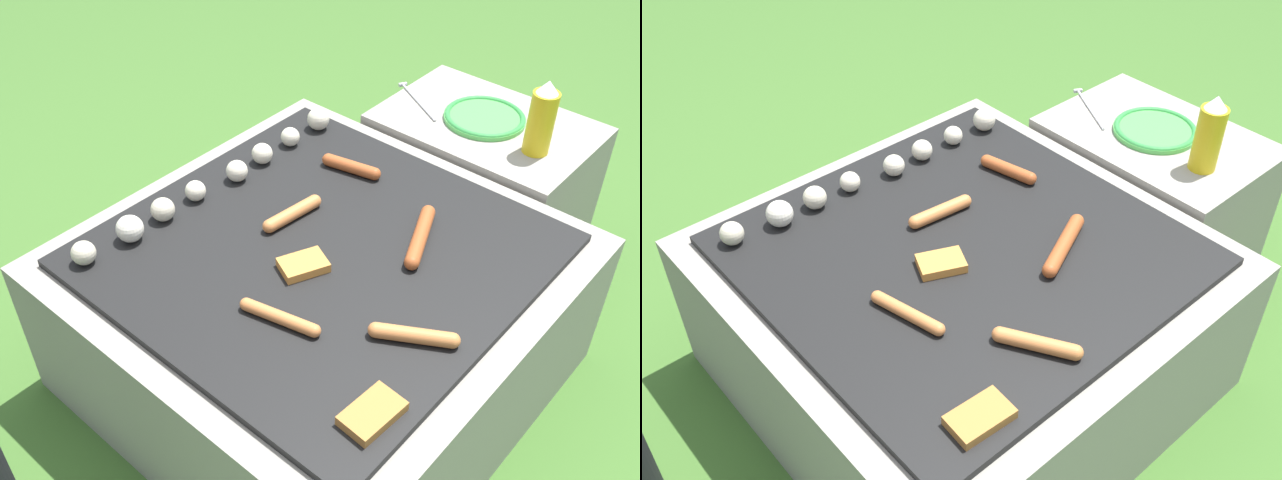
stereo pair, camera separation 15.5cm
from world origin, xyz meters
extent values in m
plane|color=#3D6628|center=(0.00, 0.00, 0.00)|extent=(14.00, 14.00, 0.00)
cube|color=gray|center=(0.00, 0.00, 0.19)|extent=(0.94, 0.94, 0.37)
cube|color=black|center=(0.00, 0.00, 0.38)|extent=(0.83, 0.83, 0.02)
cube|color=gray|center=(0.67, 0.00, 0.20)|extent=(0.39, 0.55, 0.39)
cylinder|color=#C6753D|center=(0.03, 0.11, 0.41)|extent=(0.13, 0.04, 0.03)
sphere|color=#C6753D|center=(-0.03, 0.12, 0.41)|extent=(0.03, 0.03, 0.03)
sphere|color=#C6753D|center=(0.10, 0.10, 0.41)|extent=(0.03, 0.03, 0.03)
cylinder|color=#C6753D|center=(-0.21, -0.09, 0.40)|extent=(0.06, 0.15, 0.03)
sphere|color=#C6753D|center=(-0.20, -0.16, 0.40)|extent=(0.03, 0.03, 0.03)
sphere|color=#C6753D|center=(-0.23, -0.01, 0.40)|extent=(0.03, 0.03, 0.03)
cylinder|color=#A34C23|center=(0.26, 0.13, 0.41)|extent=(0.06, 0.13, 0.03)
sphere|color=#A34C23|center=(0.25, 0.19, 0.41)|extent=(0.03, 0.03, 0.03)
sphere|color=#A34C23|center=(0.27, 0.07, 0.41)|extent=(0.03, 0.03, 0.03)
cylinder|color=#C6753D|center=(-0.09, -0.30, 0.41)|extent=(0.10, 0.14, 0.03)
sphere|color=#C6753D|center=(-0.05, -0.36, 0.41)|extent=(0.03, 0.03, 0.03)
sphere|color=#C6753D|center=(-0.12, -0.24, 0.41)|extent=(0.03, 0.03, 0.03)
cylinder|color=#A34C23|center=(0.15, -0.15, 0.41)|extent=(0.17, 0.10, 0.03)
sphere|color=#A34C23|center=(0.07, -0.18, 0.41)|extent=(0.03, 0.03, 0.03)
sphere|color=#A34C23|center=(0.23, -0.11, 0.41)|extent=(0.03, 0.03, 0.03)
cube|color=#D18438|center=(-0.07, -0.02, 0.40)|extent=(0.11, 0.10, 0.02)
cube|color=#B27033|center=(-0.27, -0.35, 0.40)|extent=(0.11, 0.07, 0.02)
sphere|color=beige|center=(-0.35, 0.33, 0.42)|extent=(0.05, 0.05, 0.05)
sphere|color=silver|center=(-0.24, 0.32, 0.42)|extent=(0.06, 0.06, 0.06)
sphere|color=beige|center=(-0.15, 0.32, 0.42)|extent=(0.05, 0.05, 0.05)
sphere|color=beige|center=(-0.06, 0.32, 0.42)|extent=(0.05, 0.05, 0.05)
sphere|color=beige|center=(0.06, 0.31, 0.42)|extent=(0.05, 0.05, 0.05)
sphere|color=beige|center=(0.15, 0.31, 0.42)|extent=(0.05, 0.05, 0.05)
sphere|color=beige|center=(0.25, 0.32, 0.42)|extent=(0.05, 0.05, 0.05)
sphere|color=beige|center=(0.35, 0.31, 0.42)|extent=(0.06, 0.06, 0.06)
cylinder|color=#4CB24C|center=(0.67, 0.01, 0.40)|extent=(0.21, 0.21, 0.01)
torus|color=#338C3F|center=(0.67, 0.01, 0.40)|extent=(0.21, 0.21, 0.01)
cylinder|color=gold|center=(0.63, -0.16, 0.47)|extent=(0.07, 0.07, 0.16)
cone|color=white|center=(0.63, -0.16, 0.57)|extent=(0.05, 0.05, 0.03)
cylinder|color=silver|center=(0.63, 0.20, 0.40)|extent=(0.11, 0.18, 0.01)
cube|color=silver|center=(0.69, 0.29, 0.40)|extent=(0.02, 0.02, 0.01)
camera|label=1|loc=(-0.90, -0.79, 1.41)|focal=42.00mm
camera|label=2|loc=(-0.79, -0.90, 1.41)|focal=42.00mm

